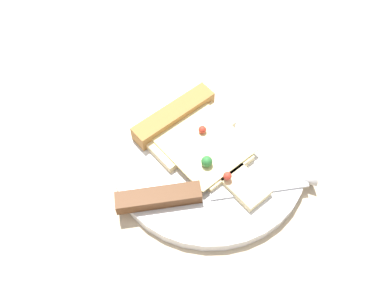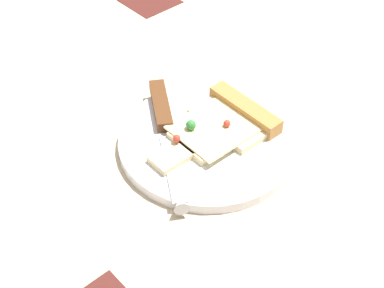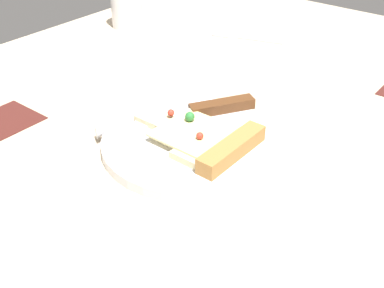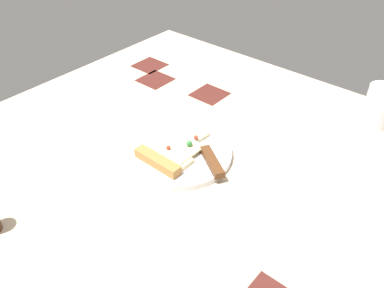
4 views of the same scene
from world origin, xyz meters
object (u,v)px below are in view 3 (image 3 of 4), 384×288
at_px(pizza_slice, 205,139).
at_px(fork, 243,37).
at_px(plate, 190,142).
at_px(knife, 193,112).
at_px(drinking_glass, 126,2).

xyz_separation_m(pizza_slice, fork, (-0.20, 0.39, -0.02)).
height_order(plate, knife, knife).
relative_size(plate, fork, 1.61).
distance_m(plate, knife, 0.06).
bearing_deg(knife, plate, 156.14).
distance_m(pizza_slice, knife, 0.08).
bearing_deg(fork, plate, -173.76).
xyz_separation_m(pizza_slice, knife, (-0.06, 0.05, -0.00)).
bearing_deg(fork, pizza_slice, -170.66).
distance_m(pizza_slice, fork, 0.44).
bearing_deg(knife, fork, -36.37).
xyz_separation_m(knife, drinking_glass, (-0.38, 0.25, 0.03)).
bearing_deg(knife, pizza_slice, 172.11).
bearing_deg(plate, drinking_glass, 144.62).
bearing_deg(drinking_glass, pizza_slice, -33.77).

